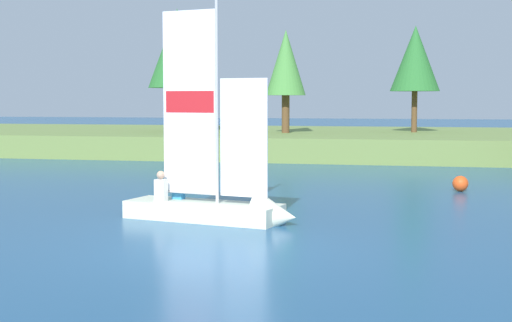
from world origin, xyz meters
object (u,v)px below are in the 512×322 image
Objects in this scene: sailboat at (226,202)px; channel_buoy at (460,184)px; shoreline_tree_left at (177,49)px; shoreline_tree_midleft at (286,64)px; shoreline_tree_centre at (415,59)px.

channel_buoy is at bearing 63.15° from sailboat.
sailboat is at bearing -69.07° from shoreline_tree_left.
shoreline_tree_left is 21.52m from channel_buoy.
shoreline_tree_midleft is 22.28m from sailboat.
shoreline_tree_midleft is at bearing 108.41° from sailboat.
shoreline_tree_left is 1.18× the size of shoreline_tree_centre.
shoreline_tree_midleft reaches higher than sailboat.
sailboat is at bearing -100.45° from shoreline_tree_centre.
sailboat is (8.51, -22.25, -5.28)m from shoreline_tree_left.
shoreline_tree_midleft is 10.85× the size of channel_buoy.
shoreline_tree_centre is at bearing 91.88° from sailboat.
shoreline_tree_midleft is at bearing -161.91° from shoreline_tree_centre.
channel_buoy is (1.50, -16.67, -4.88)m from shoreline_tree_centre.
shoreline_tree_left reaches higher than shoreline_tree_midleft.
shoreline_tree_centre reaches higher than shoreline_tree_midleft.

